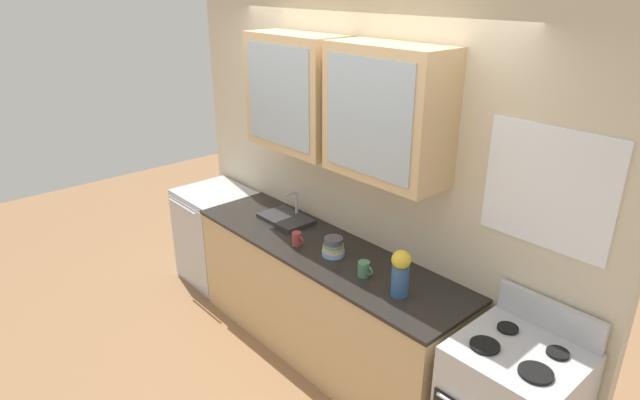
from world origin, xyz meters
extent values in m
plane|color=#936B47|center=(0.00, 0.00, 0.00)|extent=(10.00, 10.00, 0.00)
cube|color=beige|center=(0.00, 0.37, 1.35)|extent=(3.83, 0.10, 2.71)
cube|color=tan|center=(-0.43, 0.14, 1.94)|extent=(0.80, 0.36, 0.82)
cube|color=#9EADB7|center=(-0.43, -0.04, 1.94)|extent=(0.68, 0.01, 0.70)
cube|color=tan|center=(0.43, 0.14, 1.94)|extent=(0.80, 0.36, 0.82)
cube|color=#9EADB7|center=(0.43, -0.04, 1.94)|extent=(0.68, 0.01, 0.70)
cube|color=white|center=(1.40, 0.31, 1.69)|extent=(0.71, 0.01, 0.66)
cube|color=tan|center=(0.00, 0.00, 0.44)|extent=(2.35, 0.62, 0.87)
cube|color=black|center=(0.00, 0.00, 0.89)|extent=(2.38, 0.64, 0.03)
cube|color=silver|center=(1.55, 0.28, 0.99)|extent=(0.60, 0.04, 0.18)
cylinder|color=black|center=(1.41, -0.11, 0.91)|extent=(0.16, 0.16, 0.02)
cylinder|color=black|center=(1.69, -0.11, 0.91)|extent=(0.17, 0.17, 0.02)
cylinder|color=black|center=(1.41, 0.11, 0.91)|extent=(0.12, 0.12, 0.02)
cylinder|color=black|center=(1.69, 0.11, 0.91)|extent=(0.12, 0.12, 0.02)
cube|color=#2D2D30|center=(-0.56, 0.10, 0.91)|extent=(0.43, 0.28, 0.03)
cylinder|color=silver|center=(-0.56, 0.21, 1.02)|extent=(0.02, 0.02, 0.18)
cylinder|color=silver|center=(-0.56, 0.15, 1.11)|extent=(0.02, 0.12, 0.02)
cylinder|color=#8CB7E0|center=(0.13, -0.02, 0.92)|extent=(0.16, 0.16, 0.04)
cylinder|color=#E0AD7F|center=(0.13, -0.02, 0.95)|extent=(0.15, 0.15, 0.04)
cylinder|color=#669972|center=(0.13, -0.02, 0.97)|extent=(0.14, 0.14, 0.04)
cylinder|color=#4C4C54|center=(0.13, -0.02, 1.01)|extent=(0.13, 0.13, 0.05)
cylinder|color=#33598C|center=(0.77, -0.06, 1.00)|extent=(0.11, 0.11, 0.20)
sphere|color=yellow|center=(0.77, -0.06, 1.14)|extent=(0.12, 0.12, 0.12)
cylinder|color=#993838|center=(-0.16, -0.11, 0.95)|extent=(0.07, 0.07, 0.10)
torus|color=#993838|center=(-0.12, -0.11, 0.96)|extent=(0.06, 0.01, 0.06)
cylinder|color=#4C7F59|center=(0.47, -0.06, 0.95)|extent=(0.08, 0.08, 0.10)
torus|color=#4C7F59|center=(0.52, -0.06, 0.96)|extent=(0.06, 0.01, 0.06)
cube|color=silver|center=(-1.50, 0.00, 0.45)|extent=(0.63, 0.59, 0.90)
cube|color=silver|center=(-1.50, -0.30, 0.45)|extent=(0.60, 0.01, 0.81)
cylinder|color=silver|center=(-1.50, -0.32, 0.84)|extent=(0.47, 0.02, 0.02)
camera|label=1|loc=(2.56, -2.30, 2.69)|focal=30.06mm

